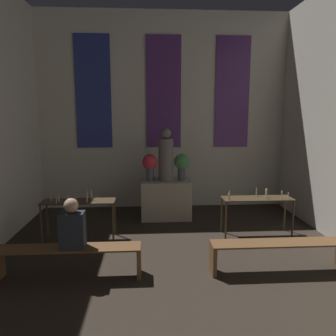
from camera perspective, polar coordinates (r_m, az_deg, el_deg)
The scene contains 10 objects.
wall_back at distance 8.48m, azimuth -0.79°, elevation 9.87°, with size 6.48×0.16×4.93m.
altar at distance 7.72m, azimuth -0.38°, elevation -5.41°, with size 1.14×0.73×0.89m.
statue at distance 7.52m, azimuth -0.39°, elevation 1.94°, with size 0.34×0.34×1.21m.
flower_vase_left at distance 7.54m, azimuth -3.16°, elevation 0.68°, with size 0.35×0.35×0.61m.
flower_vase_right at distance 7.58m, azimuth 2.38°, elevation 0.73°, with size 0.35×0.35×0.61m.
candle_rack_left at distance 6.59m, azimuth -15.33°, elevation -6.33°, with size 1.40×0.44×0.96m.
candle_rack_right at distance 6.81m, azimuth 15.25°, elevation -5.82°, with size 1.40×0.44×0.96m.
pew_back_left at distance 5.23m, azimuth -16.82°, elevation -14.35°, with size 2.12×0.36×0.47m.
pew_back_right at distance 5.48m, azimuth 18.80°, elevation -13.33°, with size 2.12×0.36×0.47m.
person_seated at distance 5.05m, azimuth -16.36°, elevation -9.65°, with size 0.36×0.24×0.74m.
Camera 1 is at (-0.42, 2.53, 2.42)m, focal length 35.00 mm.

